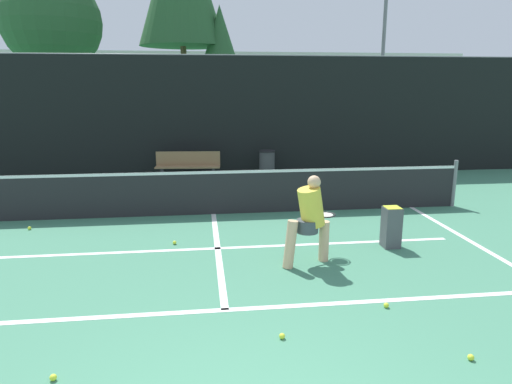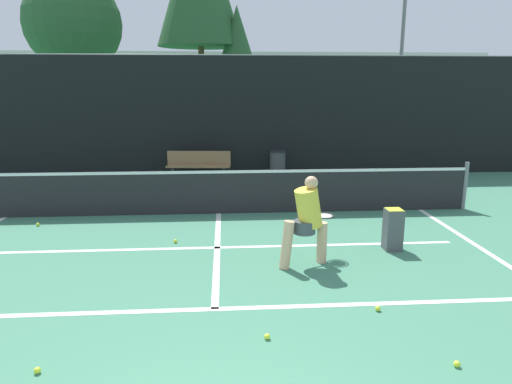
% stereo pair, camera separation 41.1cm
% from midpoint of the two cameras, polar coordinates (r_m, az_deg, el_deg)
% --- Properties ---
extents(court_baseline_near, '(11.00, 0.10, 0.01)m').
position_cam_midpoint_polar(court_baseline_near, '(5.87, -5.96, -14.47)').
color(court_baseline_near, white).
rests_on(court_baseline_near, ground).
extents(court_service_line, '(8.25, 0.10, 0.01)m').
position_cam_midpoint_polar(court_service_line, '(7.90, -6.32, -7.02)').
color(court_service_line, white).
rests_on(court_service_line, ground).
extents(court_center_mark, '(0.10, 4.37, 0.01)m').
position_cam_midpoint_polar(court_center_mark, '(7.87, -6.31, -7.09)').
color(court_center_mark, white).
rests_on(court_center_mark, ground).
extents(court_sideline_right, '(0.10, 5.37, 0.01)m').
position_cam_midpoint_polar(court_sideline_right, '(9.10, 23.53, -5.33)').
color(court_sideline_right, white).
rests_on(court_sideline_right, ground).
extents(net, '(11.09, 0.09, 1.07)m').
position_cam_midpoint_polar(net, '(9.82, -6.59, 0.10)').
color(net, slate).
rests_on(net, ground).
extents(fence_back, '(24.00, 0.06, 3.60)m').
position_cam_midpoint_polar(fence_back, '(13.90, -6.93, 9.28)').
color(fence_back, black).
rests_on(fence_back, ground).
extents(player_practicing, '(1.03, 0.85, 1.41)m').
position_cam_midpoint_polar(player_practicing, '(7.02, 5.08, -3.23)').
color(player_practicing, '#DBAD84').
rests_on(player_practicing, ground).
extents(tennis_ball_scattered_1, '(0.07, 0.07, 0.07)m').
position_cam_midpoint_polar(tennis_ball_scattered_1, '(5.30, 23.17, -18.50)').
color(tennis_ball_scattered_1, '#D1E033').
rests_on(tennis_ball_scattered_1, ground).
extents(tennis_ball_scattered_3, '(0.07, 0.07, 0.07)m').
position_cam_midpoint_polar(tennis_ball_scattered_3, '(8.20, -11.57, -6.22)').
color(tennis_ball_scattered_3, '#D1E033').
rests_on(tennis_ball_scattered_3, ground).
extents(tennis_ball_scattered_4, '(0.07, 0.07, 0.07)m').
position_cam_midpoint_polar(tennis_ball_scattered_4, '(5.26, 0.94, -17.59)').
color(tennis_ball_scattered_4, '#D1E033').
rests_on(tennis_ball_scattered_4, ground).
extents(tennis_ball_scattered_5, '(0.07, 0.07, 0.07)m').
position_cam_midpoint_polar(tennis_ball_scattered_5, '(9.95, -27.54, -4.03)').
color(tennis_ball_scattered_5, '#D1E033').
rests_on(tennis_ball_scattered_5, ground).
extents(tennis_ball_scattered_6, '(0.07, 0.07, 0.07)m').
position_cam_midpoint_polar(tennis_ball_scattered_6, '(6.06, 14.07, -13.59)').
color(tennis_ball_scattered_6, '#D1E033').
rests_on(tennis_ball_scattered_6, ground).
extents(tennis_ball_scattered_7, '(0.07, 0.07, 0.07)m').
position_cam_midpoint_polar(tennis_ball_scattered_7, '(5.11, -26.29, -20.11)').
color(tennis_ball_scattered_7, '#D1E033').
rests_on(tennis_ball_scattered_7, ground).
extents(ball_hopper, '(0.28, 0.28, 0.71)m').
position_cam_midpoint_polar(ball_hopper, '(8.10, 15.18, -4.15)').
color(ball_hopper, '#4C4C51').
rests_on(ball_hopper, ground).
extents(courtside_bench, '(1.87, 0.54, 0.86)m').
position_cam_midpoint_polar(courtside_bench, '(13.32, -9.38, 3.32)').
color(courtside_bench, olive).
rests_on(courtside_bench, ground).
extents(trash_bin, '(0.48, 0.48, 0.84)m').
position_cam_midpoint_polar(trash_bin, '(13.57, 0.51, 3.44)').
color(trash_bin, '#3F3F42').
rests_on(trash_bin, ground).
extents(parked_car, '(1.66, 4.66, 1.50)m').
position_cam_midpoint_polar(parked_car, '(17.20, 5.76, 6.17)').
color(parked_car, black).
rests_on(parked_car, ground).
extents(floodlight_mast, '(1.10, 0.24, 10.15)m').
position_cam_midpoint_polar(floodlight_mast, '(21.86, 15.40, 22.16)').
color(floodlight_mast, slate).
rests_on(floodlight_mast, ground).
extents(tree_west, '(2.34, 2.34, 6.24)m').
position_cam_midpoint_polar(tree_west, '(21.85, -5.08, 17.53)').
color(tree_west, brown).
rests_on(tree_west, ground).
extents(tree_east, '(4.32, 4.32, 7.60)m').
position_cam_midpoint_polar(tree_east, '(23.40, -24.67, 18.71)').
color(tree_east, brown).
rests_on(tree_east, ground).
extents(building_far, '(36.00, 2.40, 4.85)m').
position_cam_midpoint_polar(building_far, '(32.07, -7.15, 12.59)').
color(building_far, beige).
rests_on(building_far, ground).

